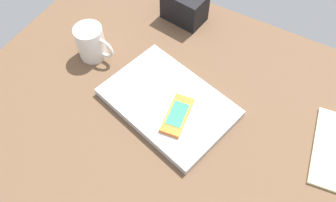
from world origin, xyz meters
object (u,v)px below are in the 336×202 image
(cell_phone_on_laptop, at_px, (177,115))
(coffee_mug, at_px, (91,43))
(desk_organizer, at_px, (184,6))
(laptop_closed, at_px, (168,103))

(cell_phone_on_laptop, xyz_separation_m, coffee_mug, (-0.30, 0.07, 0.02))
(desk_organizer, bearing_deg, coffee_mug, -113.20)
(desk_organizer, bearing_deg, laptop_closed, -61.92)
(laptop_closed, xyz_separation_m, coffee_mug, (-0.26, 0.05, 0.04))
(cell_phone_on_laptop, height_order, desk_organizer, desk_organizer)
(cell_phone_on_laptop, bearing_deg, coffee_mug, 166.42)
(desk_organizer, height_order, coffee_mug, coffee_mug)
(coffee_mug, bearing_deg, desk_organizer, 59.68)
(desk_organizer, relative_size, coffee_mug, 1.10)
(laptop_closed, distance_m, coffee_mug, 0.27)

